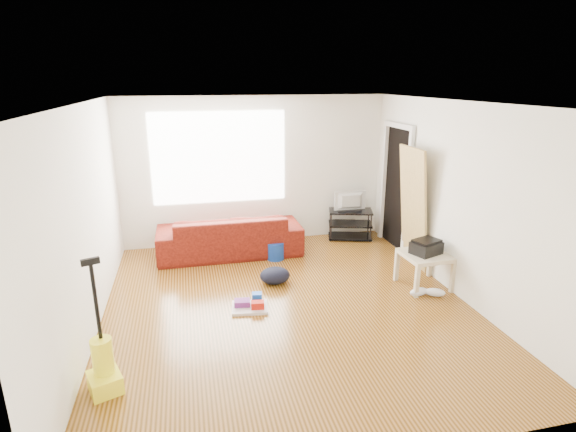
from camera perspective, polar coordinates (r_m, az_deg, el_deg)
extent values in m
cube|color=#4E2C06|center=(5.80, 0.00, -11.34)|extent=(4.50, 5.00, 0.01)
cube|color=white|center=(5.11, 0.00, 14.17)|extent=(4.50, 5.00, 0.01)
cube|color=white|center=(7.71, -4.19, 5.73)|extent=(4.50, 0.01, 2.50)
cube|color=white|center=(3.11, 10.62, -12.24)|extent=(4.50, 0.01, 2.50)
cube|color=white|center=(5.31, -24.39, -1.00)|extent=(0.01, 5.00, 2.50)
cube|color=white|center=(6.20, 20.72, 1.88)|extent=(0.01, 5.00, 2.50)
cube|color=white|center=(7.57, -8.73, 7.31)|extent=(2.20, 0.01, 1.50)
cube|color=silver|center=(7.28, 14.93, 2.51)|extent=(0.06, 0.08, 2.00)
cube|color=silver|center=(8.06, 12.00, 4.10)|extent=(0.06, 0.08, 2.00)
cube|color=silver|center=(7.50, 13.94, 11.08)|extent=(0.06, 0.98, 0.08)
cube|color=black|center=(7.68, 13.62, 3.36)|extent=(0.01, 0.86, 1.98)
imported|color=black|center=(7.47, -7.32, -4.73)|extent=(2.30, 0.90, 0.67)
cube|color=black|center=(8.18, 7.81, -2.56)|extent=(0.85, 0.62, 0.03)
cube|color=black|center=(8.10, 7.88, -0.98)|extent=(0.85, 0.62, 0.03)
cube|color=black|center=(8.03, 7.95, 0.63)|extent=(0.85, 0.62, 0.03)
cylinder|color=black|center=(7.91, 5.47, -1.42)|extent=(0.03, 0.03, 0.52)
cylinder|color=black|center=(8.26, 5.38, -0.61)|extent=(0.03, 0.03, 0.52)
cylinder|color=black|center=(7.97, 10.47, -1.49)|extent=(0.03, 0.03, 0.52)
cylinder|color=black|center=(8.32, 10.17, -0.68)|extent=(0.03, 0.03, 0.52)
imported|color=black|center=(7.99, 8.00, 1.87)|extent=(0.58, 0.08, 0.33)
cube|color=beige|center=(6.40, 17.05, -4.79)|extent=(0.62, 0.62, 0.05)
cube|color=beige|center=(6.15, 16.05, -8.07)|extent=(0.05, 0.05, 0.43)
cube|color=beige|center=(6.57, 13.62, -6.22)|extent=(0.05, 0.05, 0.43)
cube|color=beige|center=(6.43, 20.18, -7.33)|extent=(0.05, 0.05, 0.43)
cube|color=beige|center=(6.84, 17.59, -5.61)|extent=(0.05, 0.05, 0.43)
cube|color=black|center=(6.36, 17.13, -3.88)|extent=(0.46, 0.41, 0.16)
cube|color=black|center=(6.33, 17.21, -3.04)|extent=(0.41, 0.36, 0.04)
cylinder|color=navy|center=(7.20, -1.62, -5.45)|extent=(0.28, 0.28, 0.28)
cylinder|color=white|center=(7.14, -1.49, -3.99)|extent=(0.12, 0.12, 0.11)
cube|color=silver|center=(5.74, -4.87, -11.49)|extent=(0.48, 0.41, 0.04)
cube|color=#B6180B|center=(5.66, -3.88, -11.20)|extent=(0.17, 0.13, 0.09)
cube|color=#6A2374|center=(5.75, -5.84, -10.90)|extent=(0.21, 0.17, 0.07)
cube|color=blue|center=(5.80, -3.96, -10.29)|extent=(0.14, 0.12, 0.12)
ellipsoid|color=black|center=(6.39, -1.67, -8.51)|extent=(0.43, 0.35, 0.23)
ellipsoid|color=silver|center=(6.26, 16.26, -9.23)|extent=(0.29, 0.16, 0.11)
ellipsoid|color=silver|center=(6.31, 18.14, -9.20)|extent=(0.29, 0.22, 0.11)
cube|color=#FFF423|center=(4.70, -22.21, -18.98)|extent=(0.36, 0.38, 0.17)
cylinder|color=#FFF423|center=(4.60, -22.49, -16.06)|extent=(0.19, 0.19, 0.34)
cylinder|color=black|center=(4.38, -23.21, -10.02)|extent=(0.03, 0.03, 0.72)
cube|color=black|center=(4.22, -23.83, -5.31)|extent=(0.16, 0.09, 0.06)
cube|color=#9D7D43|center=(7.26, 15.06, -5.88)|extent=(0.23, 0.73, 1.82)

